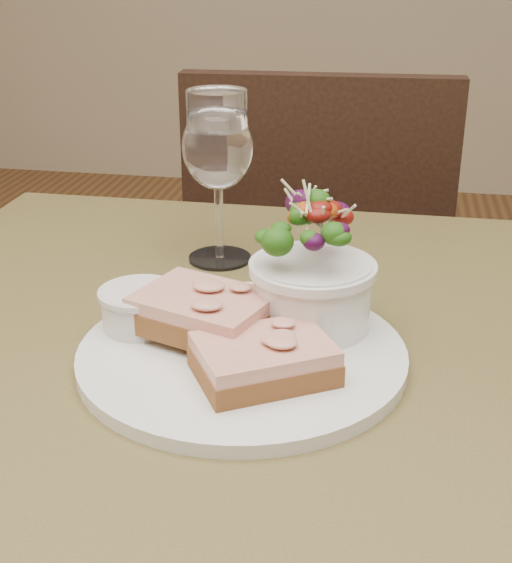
% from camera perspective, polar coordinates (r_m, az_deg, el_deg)
% --- Properties ---
extents(cafe_table, '(0.80, 0.80, 0.75)m').
position_cam_1_polar(cafe_table, '(0.75, -0.61, -11.85)').
color(cafe_table, '#4C4120').
rests_on(cafe_table, ground).
extents(chair_far, '(0.44, 0.44, 0.90)m').
position_cam_1_polar(chair_far, '(1.56, 4.40, -6.79)').
color(chair_far, black).
rests_on(chair_far, ground).
extents(dinner_plate, '(0.28, 0.28, 0.01)m').
position_cam_1_polar(dinner_plate, '(0.67, -1.02, -5.31)').
color(dinner_plate, white).
rests_on(dinner_plate, cafe_table).
extents(sandwich_front, '(0.13, 0.12, 0.03)m').
position_cam_1_polar(sandwich_front, '(0.62, 0.58, -5.68)').
color(sandwich_front, '#472513').
rests_on(sandwich_front, dinner_plate).
extents(sandwich_back, '(0.14, 0.12, 0.03)m').
position_cam_1_polar(sandwich_back, '(0.68, -3.82, -2.21)').
color(sandwich_back, '#472513').
rests_on(sandwich_back, dinner_plate).
extents(ramekin, '(0.07, 0.07, 0.04)m').
position_cam_1_polar(ramekin, '(0.71, -8.44, -1.80)').
color(ramekin, silver).
rests_on(ramekin, dinner_plate).
extents(salad_bowl, '(0.10, 0.10, 0.13)m').
position_cam_1_polar(salad_bowl, '(0.69, 4.16, 1.24)').
color(salad_bowl, white).
rests_on(salad_bowl, dinner_plate).
extents(garnish, '(0.05, 0.04, 0.02)m').
position_cam_1_polar(garnish, '(0.73, -4.69, -1.56)').
color(garnish, '#14380A').
rests_on(garnish, dinner_plate).
extents(wine_glass, '(0.08, 0.08, 0.18)m').
position_cam_1_polar(wine_glass, '(0.84, -2.80, 9.35)').
color(wine_glass, white).
rests_on(wine_glass, cafe_table).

